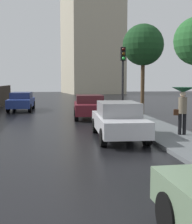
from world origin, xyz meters
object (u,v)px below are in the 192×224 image
at_px(car_maroon_behind_camera, 90,106).
at_px(traffic_light, 123,69).
at_px(car_white_mid_road, 118,120).
at_px(pedestrian_with_umbrella_near, 183,98).
at_px(car_blue_far_ahead, 21,101).
at_px(street_tree_near, 143,45).

bearing_deg(car_maroon_behind_camera, traffic_light, -42.13).
relative_size(car_white_mid_road, car_maroon_behind_camera, 1.09).
xyz_separation_m(car_maroon_behind_camera, pedestrian_with_umbrella_near, (2.93, -7.10, 0.87)).
bearing_deg(car_white_mid_road, pedestrian_with_umbrella_near, -3.19).
distance_m(car_white_mid_road, car_blue_far_ahead, 13.47).
bearing_deg(traffic_light, pedestrian_with_umbrella_near, -77.11).
bearing_deg(car_blue_far_ahead, pedestrian_with_umbrella_near, 122.13).
relative_size(car_blue_far_ahead, traffic_light, 1.13).
distance_m(car_maroon_behind_camera, street_tree_near, 6.01).
relative_size(car_white_mid_road, street_tree_near, 0.72).
bearing_deg(car_white_mid_road, car_maroon_behind_camera, 94.92).
bearing_deg(car_blue_far_ahead, traffic_light, 132.21).
xyz_separation_m(car_white_mid_road, car_blue_far_ahead, (-5.01, 12.50, -0.01)).
relative_size(car_white_mid_road, car_blue_far_ahead, 0.97).
height_order(car_white_mid_road, pedestrian_with_umbrella_near, pedestrian_with_umbrella_near).
bearing_deg(car_maroon_behind_camera, street_tree_near, 31.06).
relative_size(traffic_light, street_tree_near, 0.65).
distance_m(car_white_mid_road, street_tree_near, 10.46).
relative_size(car_blue_far_ahead, pedestrian_with_umbrella_near, 2.38).
bearing_deg(traffic_light, street_tree_near, 59.16).
distance_m(car_blue_far_ahead, street_tree_near, 10.15).
bearing_deg(car_maroon_behind_camera, car_white_mid_road, -83.95).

